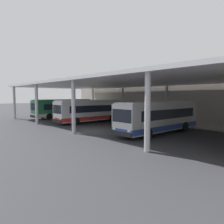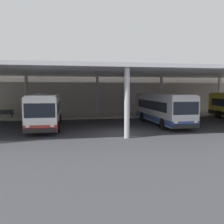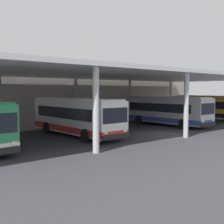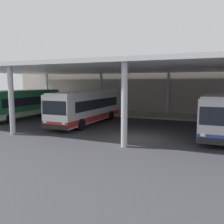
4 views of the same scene
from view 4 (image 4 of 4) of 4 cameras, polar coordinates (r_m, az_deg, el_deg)
ground_plane at (r=17.18m, az=5.84°, el=-6.37°), size 200.00×200.00×0.00m
platform_kerb at (r=28.42m, az=12.84°, el=-0.96°), size 42.00×4.50×0.18m
station_building_facade at (r=31.36m, az=14.07°, el=6.19°), size 48.00×1.60×7.20m
canopy_shelter at (r=22.06m, az=10.30°, el=10.37°), size 40.00×17.00×5.55m
bus_nearest_bay at (r=28.32m, az=-20.94°, el=1.91°), size 2.87×10.58×3.17m
bus_second_bay at (r=23.13m, az=-6.04°, el=1.27°), size 2.86×10.58×3.17m
bus_middle_bay at (r=20.13m, az=24.53°, el=-0.20°), size 2.78×10.55×3.17m
bench_waiting at (r=32.44m, az=-7.55°, el=1.16°), size 1.80×0.45×0.92m
banner_sign at (r=33.39m, az=-13.21°, el=3.47°), size 0.70×0.12×3.20m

